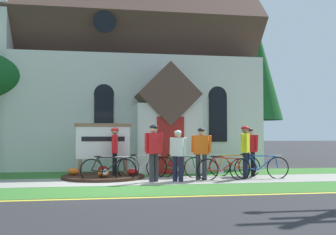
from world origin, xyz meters
The scene contains 21 objects.
ground centered at (0.00, 4.00, 0.00)m, with size 140.00×140.00×0.00m, color #2B2B2D.
sidewalk_slab centered at (-0.19, 1.34, 0.01)m, with size 32.00×2.19×0.01m, color #99968E.
grass_verge centered at (-0.19, -0.79, 0.00)m, with size 32.00×2.07×0.01m, color #38722D.
church_lawn centered at (-0.19, 3.69, 0.00)m, with size 24.00×2.52×0.01m, color #38722D.
curb_paint_stripe centered at (-0.19, -1.98, 0.00)m, with size 28.00×0.16×0.01m, color yellow.
church_building centered at (-0.62, 9.37, 4.70)m, with size 13.84×11.33×13.91m.
church_sign centered at (-0.22, 2.78, 1.17)m, with size 1.95×0.17×1.83m.
flower_bed centered at (-0.22, 2.36, 0.07)m, with size 2.71×2.71×0.34m.
bicycle_red centered at (-0.08, 1.49, 0.37)m, with size 1.75×0.17×0.81m.
bicycle_orange centered at (2.31, 2.18, 0.37)m, with size 1.61×0.71×0.78m.
bicycle_black centered at (4.22, 2.09, 0.38)m, with size 1.65×0.59×0.81m.
bicycle_yellow centered at (3.55, 1.15, 0.37)m, with size 1.78×0.11×0.80m.
bicycle_blue centered at (1.06, 2.08, 0.38)m, with size 1.69×0.41×0.82m.
bicycle_green centered at (4.88, 1.33, 0.38)m, with size 1.81×0.23×0.83m.
cyclist_in_green_jersey centered at (2.04, 0.98, 0.91)m, with size 0.46×0.60×1.58m.
cyclist_in_red_jersey centered at (4.37, 1.41, 1.02)m, with size 0.46×0.66×1.73m.
cyclist_in_yellow_jersey centered at (2.84, 1.23, 0.97)m, with size 0.58×0.47×1.66m.
cyclist_in_orange_jersey centered at (4.87, 2.32, 0.98)m, with size 0.46×0.63×1.67m.
cyclist_in_blue_jersey centered at (1.29, 1.01, 1.04)m, with size 0.60×0.48×1.75m.
cyclist_in_white_jersey centered at (0.16, 2.32, 0.98)m, with size 0.28×0.74×1.67m.
roadside_conifer centered at (8.16, 10.18, 5.22)m, with size 3.04×3.04×8.24m.
Camera 1 is at (-0.33, -11.37, 1.45)m, focal length 43.67 mm.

